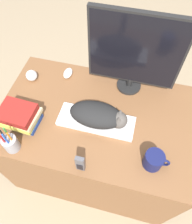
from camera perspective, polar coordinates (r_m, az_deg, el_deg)
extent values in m
plane|color=#998466|center=(1.88, -3.22, -23.15)|extent=(12.00, 12.00, 0.00)
cube|color=brown|center=(1.63, -0.17, -8.10)|extent=(1.17, 0.75, 0.76)
cube|color=silver|center=(1.26, 0.05, -2.41)|extent=(0.44, 0.15, 0.02)
ellipsoid|color=black|center=(1.20, 0.05, -0.69)|extent=(0.30, 0.17, 0.12)
sphere|color=#4C4742|center=(1.20, 5.98, -2.11)|extent=(0.10, 0.10, 0.10)
cone|color=#4C4742|center=(1.15, 5.95, -1.90)|extent=(0.03, 0.03, 0.04)
cone|color=#4C4742|center=(1.17, 6.40, 0.03)|extent=(0.03, 0.03, 0.04)
cylinder|color=black|center=(1.44, 8.55, 6.91)|extent=(0.15, 0.15, 0.02)
cylinder|color=black|center=(1.41, 8.74, 7.92)|extent=(0.04, 0.04, 0.06)
cube|color=black|center=(1.24, 10.23, 15.47)|extent=(0.52, 0.03, 0.46)
cube|color=black|center=(1.24, 10.17, 15.21)|extent=(0.50, 0.01, 0.43)
ellipsoid|color=silver|center=(1.50, -7.35, 10.05)|extent=(0.06, 0.09, 0.04)
cylinder|color=#141947|center=(1.16, 14.77, -12.05)|extent=(0.10, 0.10, 0.10)
torus|color=#141947|center=(1.16, 17.18, -12.47)|extent=(0.07, 0.01, 0.07)
cylinder|color=#939399|center=(1.24, -21.34, -7.72)|extent=(0.08, 0.08, 0.09)
cylinder|color=orange|center=(1.19, -21.29, -6.61)|extent=(0.01, 0.01, 0.12)
cylinder|color=#338C38|center=(1.19, -21.88, -5.65)|extent=(0.01, 0.01, 0.14)
cylinder|color=black|center=(1.19, -23.00, -5.68)|extent=(0.01, 0.01, 0.17)
cylinder|color=#B21E1E|center=(1.20, -22.83, -7.05)|extent=(0.01, 0.01, 0.12)
cylinder|color=#1E47B2|center=(1.18, -22.15, -7.10)|extent=(0.01, 0.01, 0.14)
sphere|color=silver|center=(1.51, -16.49, 9.13)|extent=(0.07, 0.07, 0.07)
cube|color=#4C4C51|center=(1.10, -4.13, -13.30)|extent=(0.04, 0.02, 0.13)
cube|color=black|center=(1.11, -4.24, -14.18)|extent=(0.03, 0.00, 0.06)
cube|color=navy|center=(1.33, -18.46, -2.10)|extent=(0.20, 0.15, 0.03)
cube|color=#CCC14C|center=(1.31, -19.18, -1.38)|extent=(0.20, 0.17, 0.03)
cube|color=#C6B284|center=(1.28, -19.05, -0.72)|extent=(0.21, 0.17, 0.02)
cube|color=maroon|center=(1.26, -20.02, -0.14)|extent=(0.20, 0.16, 0.04)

